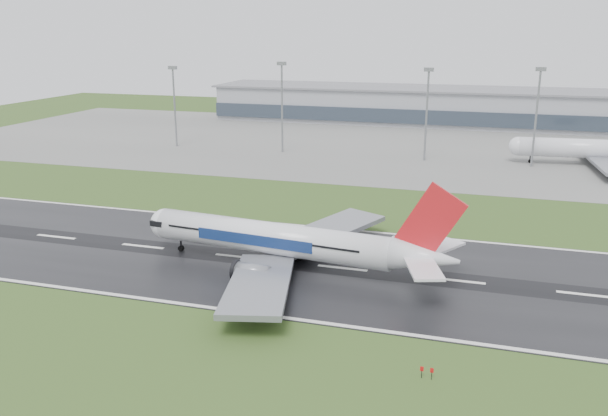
% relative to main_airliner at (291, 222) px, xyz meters
% --- Properties ---
extents(ground, '(520.00, 520.00, 0.00)m').
position_rel_main_airliner_xyz_m(ground, '(28.63, 2.62, -8.69)').
color(ground, '#2C471A').
rests_on(ground, ground).
extents(runway, '(400.00, 45.00, 0.10)m').
position_rel_main_airliner_xyz_m(runway, '(28.63, 2.62, -8.64)').
color(runway, black).
rests_on(runway, ground).
extents(apron, '(400.00, 130.00, 0.08)m').
position_rel_main_airliner_xyz_m(apron, '(28.63, 127.62, -8.65)').
color(apron, slate).
rests_on(apron, ground).
extents(terminal, '(240.00, 36.00, 15.00)m').
position_rel_main_airliner_xyz_m(terminal, '(28.63, 187.62, -1.19)').
color(terminal, gray).
rests_on(terminal, ground).
extents(main_airliner, '(63.75, 61.28, 17.19)m').
position_rel_main_airliner_xyz_m(main_airliner, '(0.00, 0.00, 0.00)').
color(main_airliner, silver).
rests_on(main_airliner, runway).
extents(parked_airliner, '(61.43, 57.84, 16.73)m').
position_rel_main_airliner_xyz_m(parked_airliner, '(64.26, 110.07, -0.25)').
color(parked_airliner, silver).
rests_on(parked_airliner, apron).
extents(floodmast_0, '(0.64, 0.64, 27.22)m').
position_rel_main_airliner_xyz_m(floodmast_0, '(-76.96, 102.62, 4.92)').
color(floodmast_0, gray).
rests_on(floodmast_0, ground).
extents(floodmast_1, '(0.64, 0.64, 29.27)m').
position_rel_main_airliner_xyz_m(floodmast_1, '(-36.56, 102.62, 5.94)').
color(floodmast_1, gray).
rests_on(floodmast_1, ground).
extents(floodmast_2, '(0.64, 0.64, 28.17)m').
position_rel_main_airliner_xyz_m(floodmast_2, '(11.73, 102.62, 5.39)').
color(floodmast_2, gray).
rests_on(floodmast_2, ground).
extents(floodmast_3, '(0.64, 0.64, 28.85)m').
position_rel_main_airliner_xyz_m(floodmast_3, '(44.38, 102.62, 5.73)').
color(floodmast_3, gray).
rests_on(floodmast_3, ground).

